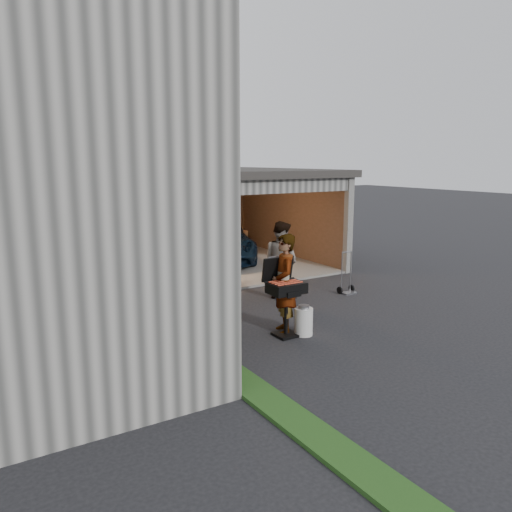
# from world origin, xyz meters

# --- Properties ---
(ground) EXTENTS (80.00, 80.00, 0.00)m
(ground) POSITION_xyz_m (0.00, 0.00, 0.00)
(ground) COLOR black
(ground) RESTS_ON ground
(groundcover_strip) EXTENTS (0.50, 8.00, 0.06)m
(groundcover_strip) POSITION_xyz_m (-2.25, -1.00, 0.03)
(groundcover_strip) COLOR #193814
(groundcover_strip) RESTS_ON ground
(garage) EXTENTS (6.80, 6.30, 2.90)m
(garage) POSITION_xyz_m (0.76, 6.79, 1.87)
(garage) COLOR #605E59
(garage) RESTS_ON ground
(minivan) EXTENTS (3.45, 4.74, 1.20)m
(minivan) POSITION_xyz_m (1.51, 6.90, 0.60)
(minivan) COLOR black
(minivan) RESTS_ON ground
(woman) EXTENTS (0.67, 0.80, 1.86)m
(woman) POSITION_xyz_m (-0.50, 0.39, 0.93)
(woman) COLOR #97A4BE
(woman) RESTS_ON ground
(man) EXTENTS (0.87, 1.01, 1.80)m
(man) POSITION_xyz_m (0.80, 2.38, 0.90)
(man) COLOR #4C341D
(man) RESTS_ON ground
(bbq_grill) EXTENTS (0.64, 0.57, 1.44)m
(bbq_grill) POSITION_xyz_m (-0.58, 0.24, 0.86)
(bbq_grill) COLOR black
(bbq_grill) RESTS_ON ground
(propane_tank) EXTENTS (0.45, 0.45, 0.51)m
(propane_tank) POSITION_xyz_m (-0.27, 0.07, 0.25)
(propane_tank) COLOR silver
(propane_tank) RESTS_ON ground
(plywood_panel) EXTENTS (0.27, 0.96, 1.06)m
(plywood_panel) POSITION_xyz_m (-2.34, 0.34, 0.53)
(plywood_panel) COLOR #503E1B
(plywood_panel) RESTS_ON ground
(hand_truck) EXTENTS (0.42, 0.31, 1.03)m
(hand_truck) POSITION_xyz_m (2.40, 1.87, 0.20)
(hand_truck) COLOR gray
(hand_truck) RESTS_ON ground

